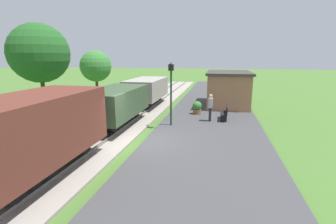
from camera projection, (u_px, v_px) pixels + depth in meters
name	position (u px, v px, depth m)	size (l,w,h in m)	color
ground_plane	(140.00, 145.00, 11.94)	(160.00, 160.00, 0.00)	#47702D
platform_slab	(206.00, 148.00, 11.27)	(6.00, 60.00, 0.25)	#424244
track_ballast	(94.00, 141.00, 12.41)	(3.80, 60.00, 0.12)	#9E9389
rail_near	(108.00, 139.00, 12.24)	(0.07, 60.00, 0.14)	slate
rail_far	(81.00, 137.00, 12.53)	(0.07, 60.00, 0.14)	slate
freight_train	(111.00, 105.00, 14.14)	(2.50, 19.40, 2.72)	brown
station_hut	(228.00, 88.00, 20.42)	(3.50, 5.80, 2.78)	#9E6B4C
bench_near_hut	(225.00, 113.00, 15.70)	(0.42, 1.50, 0.91)	black
bench_down_platform	(223.00, 91.00, 25.81)	(0.42, 1.50, 0.91)	black
person_waiting	(210.00, 106.00, 15.30)	(0.26, 0.39, 1.71)	black
potted_planter	(197.00, 107.00, 17.30)	(0.64, 0.64, 0.92)	brown
lamp_post_near	(171.00, 82.00, 14.02)	(0.28, 0.28, 3.70)	#193823
tree_trackside_mid	(39.00, 53.00, 17.00)	(4.09, 4.09, 6.50)	#4C3823
tree_trackside_far	(96.00, 66.00, 24.66)	(3.12, 3.12, 4.85)	#4C3823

